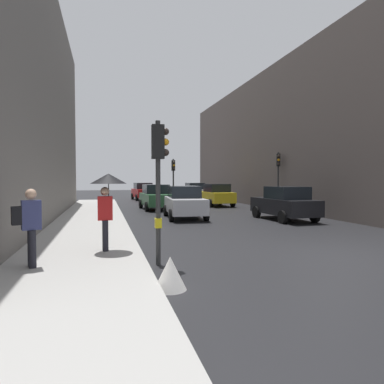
# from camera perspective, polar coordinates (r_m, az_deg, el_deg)

# --- Properties ---
(ground_plane) EXTENTS (120.00, 120.00, 0.00)m
(ground_plane) POSITION_cam_1_polar(r_m,az_deg,el_deg) (10.75, 22.70, -9.52)
(ground_plane) COLOR black
(sidewalk_kerb) EXTENTS (3.34, 40.00, 0.16)m
(sidewalk_kerb) POSITION_cam_1_polar(r_m,az_deg,el_deg) (14.55, -16.94, -6.10)
(sidewalk_kerb) COLOR #A8A5A0
(sidewalk_kerb) RESTS_ON ground
(building_facade_right) EXTENTS (12.00, 31.77, 10.35)m
(building_facade_right) POSITION_cam_1_polar(r_m,az_deg,el_deg) (31.49, 20.19, 7.54)
(building_facade_right) COLOR #5B514C
(building_facade_right) RESTS_ON ground
(traffic_light_far_median) EXTENTS (0.26, 0.44, 3.75)m
(traffic_light_far_median) POSITION_cam_1_polar(r_m,az_deg,el_deg) (27.68, -3.10, 3.07)
(traffic_light_far_median) COLOR #2D2D2D
(traffic_light_far_median) RESTS_ON ground
(traffic_light_near_left) EXTENTS (0.43, 0.25, 3.59)m
(traffic_light_near_left) POSITION_cam_1_polar(r_m,az_deg,el_deg) (8.59, -5.50, 4.34)
(traffic_light_near_left) COLOR #2D2D2D
(traffic_light_near_left) RESTS_ON ground
(traffic_light_mid_street) EXTENTS (0.33, 0.45, 3.95)m
(traffic_light_mid_street) POSITION_cam_1_polar(r_m,az_deg,el_deg) (24.02, 14.10, 3.47)
(traffic_light_mid_street) COLOR #2D2D2D
(traffic_light_mid_street) RESTS_ON ground
(car_dark_suv) EXTENTS (2.16, 4.27, 1.76)m
(car_dark_suv) POSITION_cam_1_polar(r_m,az_deg,el_deg) (18.62, 15.11, -1.82)
(car_dark_suv) COLOR black
(car_dark_suv) RESTS_ON ground
(car_red_sedan) EXTENTS (2.28, 4.33, 1.76)m
(car_red_sedan) POSITION_cam_1_polar(r_m,az_deg,el_deg) (35.64, -8.08, 0.10)
(car_red_sedan) COLOR red
(car_red_sedan) RESTS_ON ground
(car_yellow_taxi) EXTENTS (2.15, 4.27, 1.76)m
(car_yellow_taxi) POSITION_cam_1_polar(r_m,az_deg,el_deg) (27.50, 3.99, -0.49)
(car_yellow_taxi) COLOR yellow
(car_yellow_taxi) RESTS_ON ground
(car_green_estate) EXTENTS (2.17, 4.28, 1.76)m
(car_green_estate) POSITION_cam_1_polar(r_m,az_deg,el_deg) (24.39, -5.95, -0.83)
(car_green_estate) COLOR #2D6038
(car_green_estate) RESTS_ON ground
(car_white_compact) EXTENTS (2.02, 4.20, 1.76)m
(car_white_compact) POSITION_cam_1_polar(r_m,az_deg,el_deg) (35.35, 0.40, 0.10)
(car_white_compact) COLOR silver
(car_white_compact) RESTS_ON ground
(car_silver_hatchback) EXTENTS (2.24, 4.31, 1.76)m
(car_silver_hatchback) POSITION_cam_1_polar(r_m,az_deg,el_deg) (18.86, -1.25, -1.70)
(car_silver_hatchback) COLOR #BCBCC1
(car_silver_hatchback) RESTS_ON ground
(pedestrian_with_umbrella) EXTENTS (1.00, 1.00, 2.14)m
(pedestrian_with_umbrella) POSITION_cam_1_polar(r_m,az_deg,el_deg) (9.82, -13.84, 0.31)
(pedestrian_with_umbrella) COLOR black
(pedestrian_with_umbrella) RESTS_ON sidewalk_kerb
(pedestrian_with_grey_backpack) EXTENTS (0.65, 0.43, 1.77)m
(pedestrian_with_grey_backpack) POSITION_cam_1_polar(r_m,az_deg,el_deg) (8.56, -25.37, -4.66)
(pedestrian_with_grey_backpack) COLOR black
(pedestrian_with_grey_backpack) RESTS_ON sidewalk_kerb
(warning_sign_triangle) EXTENTS (0.64, 0.64, 0.65)m
(warning_sign_triangle) POSITION_cam_1_polar(r_m,az_deg,el_deg) (6.85, -3.64, -13.27)
(warning_sign_triangle) COLOR silver
(warning_sign_triangle) RESTS_ON ground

